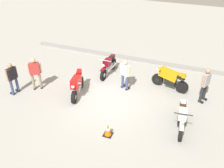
{
  "coord_description": "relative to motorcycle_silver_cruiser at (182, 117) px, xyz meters",
  "views": [
    {
      "loc": [
        3.77,
        -9.05,
        7.01
      ],
      "look_at": [
        0.14,
        0.29,
        0.75
      ],
      "focal_mm": 39.76,
      "sensor_mm": 36.0,
      "label": 1
    }
  ],
  "objects": [
    {
      "name": "motorcycle_maroon_cruiser",
      "position": [
        -4.46,
        3.1,
        0.0
      ],
      "size": [
        0.7,
        2.09,
        1.09
      ],
      "rotation": [
        0.0,
        0.0,
        4.7
      ],
      "color": "black",
      "rests_on": "ground"
    },
    {
      "name": "motorcycle_orange_sportbike",
      "position": [
        -0.99,
        2.84,
        0.07
      ],
      "size": [
        1.94,
        0.79,
        1.14
      ],
      "rotation": [
        0.0,
        0.0,
        2.91
      ],
      "color": "black",
      "rests_on": "ground"
    },
    {
      "name": "person_in_black_shirt",
      "position": [
        -8.08,
        -0.41,
        0.43
      ],
      "size": [
        0.37,
        0.65,
        1.67
      ],
      "rotation": [
        0.0,
        0.0,
        2.98
      ],
      "color": "#384772",
      "rests_on": "ground"
    },
    {
      "name": "person_in_red_shirt",
      "position": [
        -7.28,
        0.33,
        0.49
      ],
      "size": [
        0.59,
        0.52,
        1.76
      ],
      "rotation": [
        0.0,
        0.0,
        2.21
      ],
      "color": "gray",
      "rests_on": "ground"
    },
    {
      "name": "motorcycle_silver_cruiser",
      "position": [
        0.0,
        0.0,
        0.0
      ],
      "size": [
        0.7,
        2.09,
        1.09
      ],
      "rotation": [
        0.0,
        0.0,
        4.83
      ],
      "color": "black",
      "rests_on": "ground"
    },
    {
      "name": "curb_edge",
      "position": [
        -3.58,
        5.33,
        -0.45
      ],
      "size": [
        14.0,
        0.3,
        0.15
      ],
      "primitive_type": "cube",
      "color": "gray",
      "rests_on": "ground"
    },
    {
      "name": "person_in_white_shirt",
      "position": [
        -3.1,
        1.96,
        0.4
      ],
      "size": [
        0.61,
        0.46,
        1.63
      ],
      "rotation": [
        0.0,
        0.0,
        1.11
      ],
      "color": "#384772",
      "rests_on": "ground"
    },
    {
      "name": "person_in_gray_shirt",
      "position": [
        0.69,
        2.3,
        0.49
      ],
      "size": [
        0.47,
        0.65,
        1.76
      ],
      "rotation": [
        0.0,
        0.0,
        5.86
      ],
      "color": "#262628",
      "rests_on": "ground"
    },
    {
      "name": "ground_plane",
      "position": [
        -3.58,
        0.73,
        -0.52
      ],
      "size": [
        40.0,
        40.0,
        0.0
      ],
      "primitive_type": "plane",
      "color": "#9E9E99"
    },
    {
      "name": "traffic_cone",
      "position": [
        -2.63,
        -1.52,
        -0.26
      ],
      "size": [
        0.36,
        0.36,
        0.53
      ],
      "color": "black",
      "rests_on": "ground"
    },
    {
      "name": "motorcycle_red_sportbike",
      "position": [
        -5.12,
        0.59,
        0.07
      ],
      "size": [
        0.83,
        1.93,
        1.14
      ],
      "rotation": [
        0.0,
        0.0,
        4.98
      ],
      "color": "black",
      "rests_on": "ground"
    }
  ]
}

